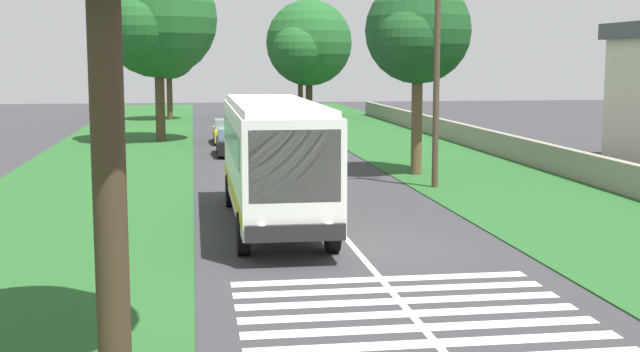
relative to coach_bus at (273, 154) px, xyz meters
name	(u,v)px	position (x,y,z in m)	size (l,w,h in m)	color
ground	(354,248)	(-3.58, -1.80, -2.15)	(160.00, 160.00, 0.00)	#333335
grass_verge_left	(98,178)	(11.42, 6.40, -2.13)	(120.00, 8.00, 0.04)	#235623
grass_verge_right	(471,170)	(11.42, -10.00, -2.13)	(120.00, 8.00, 0.04)	#235623
centre_line	(291,174)	(11.42, -1.80, -2.14)	(110.00, 0.16, 0.01)	silver
coach_bus	(273,154)	(0.00, 0.00, 0.00)	(11.16, 2.62, 3.73)	silver
zebra_crossing	(411,313)	(-9.56, -1.80, -2.14)	(5.85, 6.80, 0.01)	silver
trailing_car_0	(234,142)	(19.47, 0.28, -1.48)	(4.30, 1.78, 1.43)	black
trailing_car_1	(228,132)	(26.36, 0.28, -1.48)	(4.30, 1.78, 1.43)	gold
trailing_car_2	(279,123)	(33.48, -3.46, -1.48)	(4.30, 1.78, 1.43)	navy
roadside_tree_left_0	(166,52)	(46.99, 4.45, 3.47)	(5.86, 4.88, 8.13)	#4C3826
roadside_tree_left_1	(156,22)	(27.55, 4.48, 5.08)	(8.13, 7.06, 10.89)	#4C3826
roadside_tree_right_0	(299,48)	(57.56, -7.84, 4.02)	(7.06, 5.97, 9.27)	#3D2D1E
roadside_tree_right_1	(415,34)	(10.51, -7.06, 3.90)	(5.32, 4.51, 8.41)	brown
roadside_tree_right_2	(307,45)	(47.60, -7.33, 4.08)	(8.55, 7.29, 10.02)	#3D2D1E
utility_pole	(437,73)	(6.57, -6.90, 2.29)	(0.24, 1.40, 8.50)	#473828
roadside_wall	(504,145)	(16.42, -13.40, -1.52)	(70.00, 0.40, 1.17)	gray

